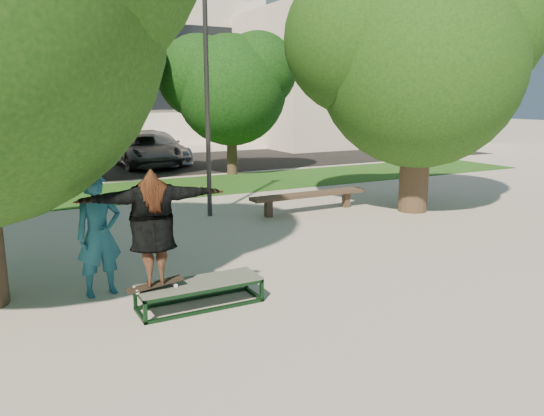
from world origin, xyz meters
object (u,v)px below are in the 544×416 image
grind_box (200,294)px  car_dark (14,158)px  lamppost (207,90)px  bystander (99,235)px  car_grey (143,151)px  car_silver_b (155,147)px  tree_right (416,52)px  bench (309,196)px

grind_box → car_dark: size_ratio=0.36×
lamppost → car_dark: size_ratio=1.23×
bystander → car_grey: (4.58, 15.01, -0.26)m
car_dark → car_grey: bearing=20.1°
grind_box → bystander: bystander is taller
bystander → car_silver_b: (5.37, 15.87, -0.23)m
lamppost → car_grey: lamppost is taller
tree_right → grind_box: 9.00m
bench → car_grey: 11.51m
tree_right → grind_box: (-7.25, -3.62, -3.90)m
lamppost → car_grey: (1.08, 10.64, -2.46)m
grind_box → bystander: bearing=134.9°
bench → car_dark: car_dark is taller
lamppost → grind_box: lamppost is taller
bystander → car_dark: bystander is taller
car_grey → grind_box: bearing=-104.5°
grind_box → bench: (4.83, 4.75, 0.24)m
bystander → car_silver_b: size_ratio=0.38×
car_silver_b → car_grey: bearing=-136.6°
car_grey → car_silver_b: (0.79, 0.86, 0.03)m
tree_right → car_silver_b: 14.16m
grind_box → bystander: 1.82m
lamppost → car_dark: lamppost is taller
tree_right → car_grey: (-3.84, 12.55, -3.41)m
tree_right → car_grey: bearing=107.0°
lamppost → grind_box: size_ratio=3.39×
tree_right → bystander: tree_right is taller
lamppost → bench: lamppost is taller
lamppost → bystander: size_ratio=3.22×
bench → grind_box: bearing=-136.8°
bystander → car_grey: size_ratio=0.38×
car_dark → car_grey: (5.16, 1.67, -0.13)m
lamppost → car_silver_b: lamppost is taller
bench → lamppost: bearing=161.2°
car_grey → car_silver_b: 1.17m
grind_box → car_grey: 16.54m
tree_right → bench: bearing=155.0°
grind_box → car_grey: size_ratio=0.36×
lamppost → bench: bearing=-17.5°
car_dark → bystander: bearing=-85.4°
grind_box → car_silver_b: car_silver_b is taller
lamppost → car_grey: 10.97m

